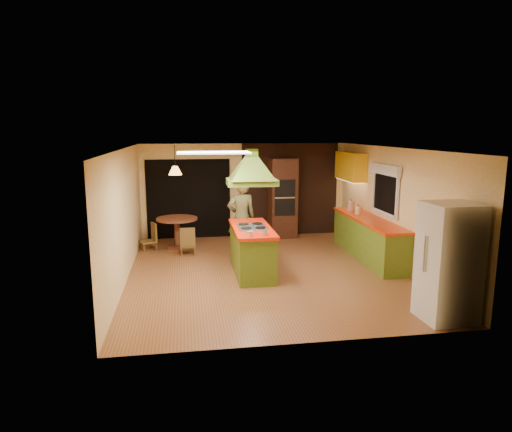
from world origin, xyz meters
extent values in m
plane|color=brown|center=(0.00, 0.00, 0.00)|extent=(6.50, 6.50, 0.00)
plane|color=#FFEDB6|center=(0.00, 3.25, 1.25)|extent=(5.50, 0.00, 5.50)
plane|color=#FFEDB6|center=(0.00, -3.25, 1.25)|extent=(5.50, 0.00, 5.50)
plane|color=#FFEDB6|center=(-2.75, 0.00, 1.25)|extent=(0.00, 6.50, 6.50)
plane|color=#FFEDB6|center=(2.75, 0.00, 1.25)|extent=(0.00, 6.50, 6.50)
plane|color=silver|center=(0.00, 0.00, 2.50)|extent=(6.50, 6.50, 0.00)
cube|color=#381E14|center=(1.25, 3.23, 1.25)|extent=(2.64, 0.03, 2.50)
cube|color=black|center=(-1.50, 3.23, 1.05)|extent=(2.20, 0.03, 2.10)
cube|color=olive|center=(2.45, 0.60, 0.43)|extent=(0.58, 3.00, 0.86)
cube|color=#E53807|center=(2.45, 0.60, 0.89)|extent=(0.62, 3.05, 0.06)
cube|color=yellow|center=(2.57, 2.20, 1.95)|extent=(0.34, 1.40, 0.70)
cube|color=black|center=(2.72, 0.40, 1.55)|extent=(0.03, 1.16, 0.96)
cube|color=white|center=(2.67, 0.40, 2.02)|extent=(0.10, 1.35, 0.22)
cube|color=white|center=(-1.10, -1.20, 2.48)|extent=(1.20, 0.60, 0.03)
cube|color=#58721C|center=(-0.29, -0.05, 0.44)|extent=(0.71, 1.81, 0.89)
cube|color=red|center=(-0.29, -0.05, 0.92)|extent=(0.77, 1.90, 0.06)
cube|color=silver|center=(-0.29, -0.05, 0.95)|extent=(0.55, 0.80, 0.02)
cube|color=#58791E|center=(-0.29, -0.05, 1.85)|extent=(1.00, 0.73, 0.12)
pyramid|color=#58791E|center=(-0.29, -0.05, 2.35)|extent=(1.00, 0.73, 0.45)
cube|color=#58791E|center=(-0.29, -0.05, 2.43)|extent=(0.22, 0.22, 0.14)
imported|color=brown|center=(-0.34, 1.25, 0.89)|extent=(0.69, 0.50, 1.78)
cube|color=silver|center=(2.29, -2.80, 0.90)|extent=(0.77, 0.73, 1.81)
cube|color=#4C2618|center=(0.98, 2.95, 1.06)|extent=(0.73, 0.62, 2.12)
cube|color=black|center=(0.98, 2.65, 1.36)|extent=(0.55, 0.05, 0.45)
cube|color=black|center=(0.98, 2.65, 0.86)|extent=(0.55, 0.05, 0.45)
cylinder|color=brown|center=(-1.81, 2.21, 0.72)|extent=(1.00, 1.00, 0.05)
cylinder|color=brown|center=(-1.81, 2.21, 0.37)|extent=(0.14, 0.14, 0.70)
cylinder|color=brown|center=(-1.81, 2.21, 0.03)|extent=(0.56, 0.56, 0.05)
cone|color=#FF9E3F|center=(-1.81, 2.21, 1.90)|extent=(0.34, 0.34, 0.21)
cylinder|color=beige|center=(2.40, 1.59, 1.04)|extent=(0.21, 0.21, 0.24)
cylinder|color=#FBF3CA|center=(2.40, 1.15, 1.01)|extent=(0.14, 0.14, 0.18)
cylinder|color=beige|center=(2.40, 1.16, 1.00)|extent=(0.14, 0.14, 0.17)
camera|label=1|loc=(-1.58, -8.86, 2.86)|focal=32.00mm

